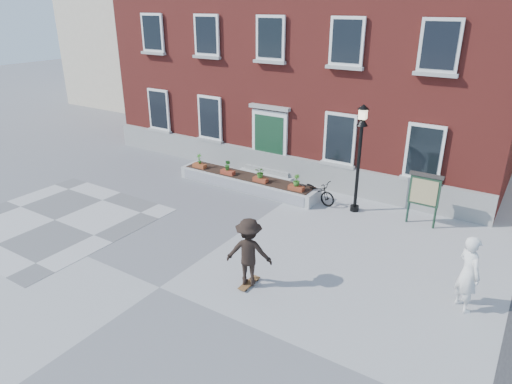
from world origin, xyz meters
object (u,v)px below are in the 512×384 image
Objects in this scene: bystander at (468,273)px; notice_board at (424,191)px; bicycle at (315,191)px; skateboarder at (249,252)px; lamp_post at (360,144)px.

bystander is 4.64m from notice_board.
skateboarder reaches higher than bicycle.
bicycle is 7.19m from bystander.
lamp_post is at bearing 84.43° from skateboarder.
lamp_post is 2.10× the size of notice_board.
bystander reaches higher than skateboarder.
bystander is (6.01, -3.91, 0.54)m from bicycle.
bystander is 0.51× the size of lamp_post.
skateboarder is at bearing 67.84° from bystander.
bicycle is 2.61m from lamp_post.
bicycle is 6.10m from skateboarder.
bystander reaches higher than bicycle.
lamp_post is (-4.43, 4.00, 1.54)m from bystander.
bystander is at bearing 22.51° from skateboarder.
skateboarder reaches higher than notice_board.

